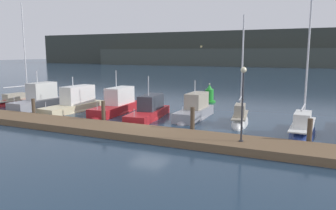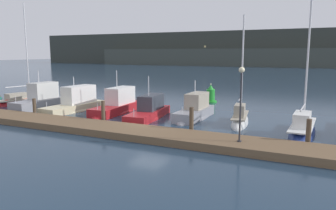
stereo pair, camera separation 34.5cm
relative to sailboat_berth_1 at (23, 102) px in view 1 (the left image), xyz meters
The scene contains 17 objects.
ground_plane 18.03m from the sailboat_berth_1, 14.56° to the right, with size 400.00×400.00×0.00m, color #1E3347.
dock 18.71m from the sailboat_berth_1, 21.20° to the right, with size 43.43×2.80×0.45m, color brown.
mooring_pile_1 8.75m from the sailboat_berth_1, 35.90° to the right, with size 0.28×0.28×1.57m, color #4C3D2D.
mooring_pile_2 14.92m from the sailboat_berth_1, 20.10° to the right, with size 0.28×0.28×1.81m, color #4C3D2D.
mooring_pile_3 21.54m from the sailboat_berth_1, 13.75° to the right, with size 0.28×0.28×1.84m, color #4C3D2D.
mooring_pile_4 28.30m from the sailboat_berth_1, 10.42° to the right, with size 0.28×0.28×1.68m, color #4C3D2D.
sailboat_berth_1 is the anchor object (origin of this frame).
motorboat_berth_2 4.41m from the sailboat_berth_1, 22.88° to the right, with size 2.14×6.09×4.15m.
motorboat_berth_3 7.97m from the sailboat_berth_1, ahead, with size 2.46×7.41×3.61m.
motorboat_berth_4 11.94m from the sailboat_berth_1, ahead, with size 2.44×7.08×4.29m.
motorboat_berth_5 15.75m from the sailboat_berth_1, ahead, with size 2.73×6.90×4.01m.
motorboat_berth_6 19.11m from the sailboat_berth_1, ahead, with size 1.81×6.01×3.67m.
sailboat_berth_7 22.93m from the sailboat_berth_1, ahead, with size 1.90×5.21×8.84m.
sailboat_berth_8 27.41m from the sailboat_berth_1, ahead, with size 1.73×6.48×9.47m.
channel_buoy 19.75m from the sailboat_berth_1, 27.46° to the left, with size 1.35×1.35×2.03m.
dock_lamppost 25.58m from the sailboat_berth_1, 15.82° to the right, with size 0.32×0.32×4.08m.
hillside_backdrop 113.84m from the sailboat_berth_1, 81.81° to the left, with size 240.00×23.00×14.01m.
Camera 1 is at (10.64, -19.91, 5.27)m, focal length 35.00 mm.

